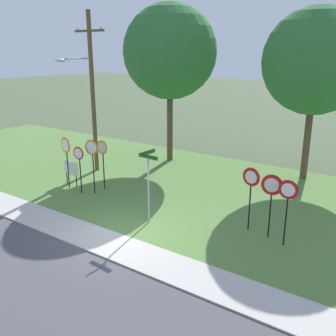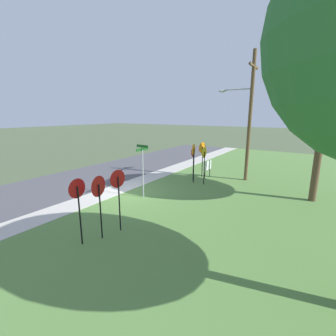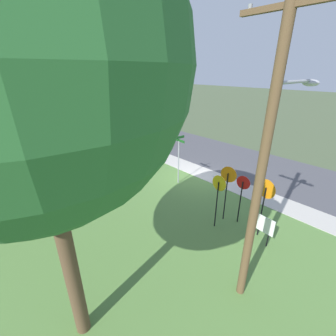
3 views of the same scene
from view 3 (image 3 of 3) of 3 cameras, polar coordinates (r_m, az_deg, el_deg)
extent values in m
plane|color=#4C5B3D|center=(15.20, 7.25, -2.41)|extent=(160.00, 160.00, 0.00)
cube|color=#4C4C51|center=(18.84, 16.96, 1.92)|extent=(44.00, 6.40, 0.01)
cube|color=#BCB7AD|center=(15.75, 9.18, -1.45)|extent=(44.00, 1.60, 0.06)
cube|color=#567F3D|center=(11.87, -12.64, -10.69)|extent=(44.00, 12.00, 0.04)
cylinder|color=black|center=(10.79, 14.15, -7.07)|extent=(0.06, 0.06, 2.36)
cylinder|color=orange|center=(10.31, 14.89, -1.58)|extent=(0.72, 0.15, 0.73)
cylinder|color=white|center=(10.32, 14.94, -1.55)|extent=(0.56, 0.11, 0.57)
cylinder|color=black|center=(10.26, 12.00, -9.03)|extent=(0.06, 0.06, 2.20)
cylinder|color=gold|center=(9.78, 12.65, -3.73)|extent=(0.68, 0.04, 0.68)
cylinder|color=white|center=(9.80, 12.71, -3.69)|extent=(0.53, 0.02, 0.53)
cylinder|color=black|center=(10.86, 17.52, -8.19)|extent=(0.06, 0.06, 2.06)
cylinder|color=red|center=(10.43, 18.28, -3.49)|extent=(0.62, 0.08, 0.62)
cylinder|color=white|center=(10.45, 18.33, -3.46)|extent=(0.48, 0.05, 0.48)
cylinder|color=black|center=(10.26, 22.30, -10.22)|extent=(0.06, 0.06, 2.27)
cylinder|color=orange|center=(9.78, 23.36, -4.83)|extent=(0.78, 0.18, 0.79)
cylinder|color=white|center=(9.79, 23.40, -4.79)|extent=(0.61, 0.13, 0.62)
cylinder|color=black|center=(17.08, -12.52, 4.24)|extent=(0.06, 0.06, 2.18)
cone|color=red|center=(16.81, -12.70, 7.55)|extent=(0.70, 0.05, 0.70)
cone|color=white|center=(16.82, -12.64, 7.57)|extent=(0.48, 0.03, 0.48)
cylinder|color=black|center=(15.62, -11.01, 2.66)|extent=(0.06, 0.06, 2.23)
cone|color=red|center=(15.31, -11.18, 6.35)|extent=(0.72, 0.12, 0.72)
cone|color=silver|center=(15.32, -11.11, 6.36)|extent=(0.49, 0.08, 0.49)
cylinder|color=black|center=(16.39, -12.18, 3.37)|extent=(0.06, 0.06, 2.13)
cone|color=red|center=(16.11, -12.36, 6.71)|extent=(0.77, 0.16, 0.78)
cone|color=silver|center=(16.12, -12.29, 6.72)|extent=(0.53, 0.11, 0.53)
cylinder|color=#9EA0A8|center=(13.82, 2.64, 1.30)|extent=(0.07, 0.07, 2.67)
cylinder|color=#9EA0A8|center=(13.38, 2.75, 6.66)|extent=(0.09, 0.09, 0.03)
cube|color=#19511E|center=(13.36, 2.75, 6.91)|extent=(0.96, 0.08, 0.15)
cube|color=#19511E|center=(13.32, 2.76, 7.61)|extent=(0.07, 0.82, 0.15)
cylinder|color=brown|center=(6.05, 22.45, 0.45)|extent=(0.24, 0.24, 8.67)
cube|color=brown|center=(5.76, 28.31, 32.27)|extent=(2.10, 0.12, 0.12)
cylinder|color=gray|center=(6.17, 19.83, 33.64)|extent=(0.09, 0.09, 0.10)
cylinder|color=#9EA0A8|center=(6.60, 29.35, 18.27)|extent=(0.08, 2.05, 0.08)
ellipsoid|color=#B7B7BC|center=(7.57, 32.10, 17.56)|extent=(0.40, 0.56, 0.18)
cylinder|color=black|center=(10.29, 23.56, -16.26)|extent=(0.05, 0.05, 0.55)
cylinder|color=black|center=(10.56, 19.87, -14.49)|extent=(0.05, 0.05, 0.55)
cube|color=white|center=(10.06, 22.21, -12.56)|extent=(1.10, 0.10, 0.70)
cylinder|color=brown|center=(6.07, -23.79, -19.22)|extent=(0.36, 0.36, 5.19)
sphere|color=#2D6B33|center=(4.64, -32.18, 20.87)|extent=(5.52, 5.52, 5.52)
cube|color=maroon|center=(24.50, -4.31, 8.93)|extent=(4.64, 1.77, 0.68)
cube|color=black|center=(24.36, -4.35, 10.35)|extent=(2.33, 1.48, 0.56)
cylinder|color=black|center=(25.21, -7.85, 8.75)|extent=(0.60, 0.19, 0.60)
cylinder|color=black|center=(26.16, -4.68, 9.42)|extent=(0.60, 0.19, 0.60)
cylinder|color=black|center=(22.95, -3.85, 7.47)|extent=(0.60, 0.19, 0.60)
cylinder|color=black|center=(23.99, -0.56, 8.22)|extent=(0.60, 0.19, 0.60)
camera|label=1|loc=(26.97, 7.20, 23.44)|focal=40.96mm
camera|label=2|loc=(19.17, -39.92, 12.41)|focal=25.31mm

